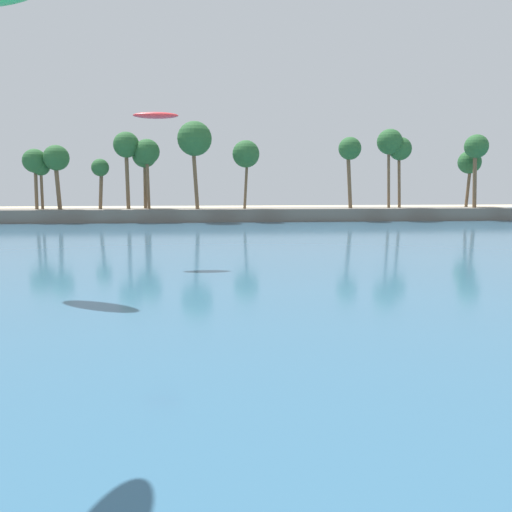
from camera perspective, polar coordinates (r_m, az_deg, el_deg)
The scene contains 3 objects.
sea at distance 60.83m, azimuth -3.53°, elevation 2.80°, with size 220.00×108.63×0.06m, color #33607F.
palm_headland at distance 74.76m, azimuth -4.14°, elevation 7.14°, with size 83.94×6.84×13.55m.
kite_aloft_high_over_bay at distance 35.28m, azimuth -10.66°, elevation 14.53°, with size 2.84×0.97×0.40m, color red.
Camera 1 is at (-2.03, 1.36, 5.24)m, focal length 37.48 mm.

